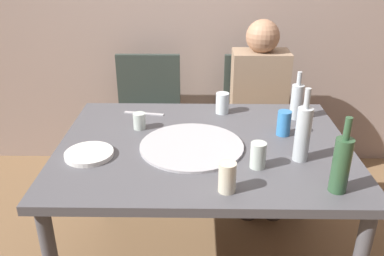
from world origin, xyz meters
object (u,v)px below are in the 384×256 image
pizza_tray (192,146)px  soda_can (284,123)px  tumbler_near (258,155)px  plate_stack (89,154)px  tumbler_far (227,177)px  dining_table (204,158)px  chair_left (148,114)px  wine_bottle (297,101)px  wine_glass (139,121)px  chair_right (256,114)px  guest_in_sweater (260,105)px  short_glass (222,103)px  table_knife (144,113)px  water_bottle (341,164)px  beer_bottle (303,133)px

pizza_tray → soda_can: 0.47m
tumbler_near → plate_stack: (-0.73, 0.08, -0.05)m
tumbler_near → tumbler_far: tumbler_far is taller
dining_table → plate_stack: bearing=-165.8°
pizza_tray → plate_stack: bearing=-168.5°
dining_table → chair_left: 0.99m
wine_bottle → wine_glass: 0.82m
pizza_tray → wine_glass: size_ratio=5.81×
dining_table → chair_right: (0.37, 0.90, -0.16)m
wine_bottle → guest_in_sweater: 0.51m
dining_table → short_glass: short_glass is taller
soda_can → table_knife: soda_can is taller
dining_table → tumbler_far: tumbler_far is taller
pizza_tray → wine_glass: 0.33m
soda_can → chair_left: chair_left is taller
chair_right → dining_table: bearing=67.7°
guest_in_sweater → chair_left: bearing=-11.5°
dining_table → wine_bottle: (0.49, 0.30, 0.18)m
water_bottle → pizza_tray: bearing=148.2°
wine_glass → short_glass: size_ratio=0.72×
beer_bottle → wine_glass: 0.80m
dining_table → table_knife: table_knife is taller
table_knife → guest_in_sweater: (0.69, 0.41, -0.11)m
tumbler_near → guest_in_sweater: bearing=81.1°
short_glass → chair_left: chair_left is taller
dining_table → tumbler_near: tumbler_near is taller
water_bottle → tumbler_near: water_bottle is taller
wine_glass → short_glass: 0.47m
wine_bottle → tumbler_far: 0.80m
water_bottle → tumbler_far: water_bottle is taller
short_glass → chair_left: size_ratio=0.13×
water_bottle → short_glass: bearing=117.7°
dining_table → wine_bottle: size_ratio=5.29×
guest_in_sweater → beer_bottle: bearing=92.6°
short_glass → chair_right: bearing=63.3°
water_bottle → chair_right: size_ratio=0.34×
pizza_tray → chair_right: size_ratio=0.53×
pizza_tray → chair_right: chair_right is taller
water_bottle → dining_table: bearing=142.6°
beer_bottle → plate_stack: 0.92m
plate_stack → water_bottle: bearing=-14.2°
beer_bottle → soda_can: 0.26m
table_knife → pizza_tray: bearing=-45.3°
table_knife → dining_table: bearing=-37.1°
chair_right → wine_bottle: bearing=100.9°
tumbler_far → chair_left: chair_left is taller
dining_table → chair_left: chair_left is taller
wine_bottle → short_glass: wine_bottle is taller
wine_bottle → soda_can: bearing=-116.8°
wine_bottle → short_glass: bearing=170.2°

